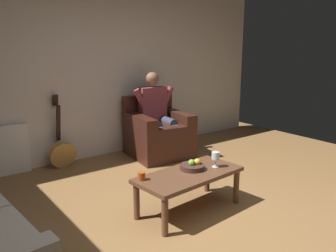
# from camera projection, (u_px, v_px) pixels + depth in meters

# --- Properties ---
(ground_plane) EXTENTS (6.70, 6.70, 0.00)m
(ground_plane) POSITION_uv_depth(u_px,v_px,m) (243.00, 230.00, 3.19)
(ground_plane) COLOR olive
(wall_back) EXTENTS (5.99, 0.06, 2.50)m
(wall_back) POSITION_uv_depth(u_px,v_px,m) (99.00, 71.00, 5.09)
(wall_back) COLOR silver
(wall_back) RESTS_ON ground
(armchair) EXTENTS (0.90, 0.94, 0.87)m
(armchair) POSITION_uv_depth(u_px,v_px,m) (158.00, 134.00, 5.25)
(armchair) COLOR #3B1C14
(armchair) RESTS_ON ground
(person_seated) EXTENTS (0.67, 0.62, 1.23)m
(person_seated) POSITION_uv_depth(u_px,v_px,m) (156.00, 112.00, 5.20)
(person_seated) COLOR brown
(person_seated) RESTS_ON ground
(coffee_table) EXTENTS (1.13, 0.60, 0.40)m
(coffee_table) POSITION_uv_depth(u_px,v_px,m) (189.00, 178.00, 3.49)
(coffee_table) COLOR brown
(coffee_table) RESTS_ON ground
(guitar) EXTENTS (0.35, 0.23, 0.98)m
(guitar) POSITION_uv_depth(u_px,v_px,m) (62.00, 152.00, 4.77)
(guitar) COLOR #B5823E
(guitar) RESTS_ON ground
(radiator) EXTENTS (0.60, 0.06, 0.64)m
(radiator) POSITION_uv_depth(u_px,v_px,m) (5.00, 151.00, 4.45)
(radiator) COLOR white
(radiator) RESTS_ON ground
(wine_glass_near) EXTENTS (0.08, 0.08, 0.16)m
(wine_glass_near) POSITION_uv_depth(u_px,v_px,m) (215.00, 157.00, 3.62)
(wine_glass_near) COLOR silver
(wine_glass_near) RESTS_ON coffee_table
(fruit_bowl) EXTENTS (0.25, 0.25, 0.11)m
(fruit_bowl) POSITION_uv_depth(u_px,v_px,m) (193.00, 166.00, 3.57)
(fruit_bowl) COLOR #412822
(fruit_bowl) RESTS_ON coffee_table
(candle_jar) EXTENTS (0.07, 0.07, 0.08)m
(candle_jar) POSITION_uv_depth(u_px,v_px,m) (142.00, 176.00, 3.29)
(candle_jar) COLOR #B44915
(candle_jar) RESTS_ON coffee_table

